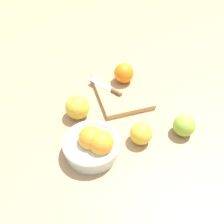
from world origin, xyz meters
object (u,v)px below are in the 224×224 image
apple_back_center (77,107)px  orange_on_board (124,73)px  bowl (93,144)px  cutting_board (121,91)px  apple_front_left (184,126)px  knife (110,89)px  apple_mid_left (140,134)px

apple_back_center → orange_on_board: bearing=-50.9°
bowl → cutting_board: bowl is taller
cutting_board → apple_front_left: bearing=-141.8°
knife → apple_back_center: size_ratio=1.54×
bowl → apple_back_center: bowl is taller
orange_on_board → knife: orange_on_board is taller
cutting_board → apple_back_center: (-0.10, 0.16, 0.03)m
knife → apple_mid_left: (-0.23, -0.07, 0.01)m
apple_mid_left → bowl: bearing=100.4°
orange_on_board → knife: size_ratio=0.60×
cutting_board → apple_mid_left: (-0.23, -0.03, 0.02)m
apple_back_center → bowl: bearing=-164.8°
bowl → apple_front_left: bowl is taller
bowl → cutting_board: 0.29m
knife → orange_on_board: bearing=-52.7°
orange_on_board → apple_back_center: bearing=129.1°
orange_on_board → apple_back_center: orange_on_board is taller
bowl → knife: (0.26, -0.08, -0.01)m
cutting_board → apple_front_left: size_ratio=3.43×
apple_mid_left → knife: bearing=16.8°
cutting_board → apple_back_center: bearing=121.7°
apple_front_left → apple_back_center: bearing=71.0°
bowl → orange_on_board: bearing=-24.1°
orange_on_board → apple_back_center: 0.23m
cutting_board → apple_mid_left: bearing=-173.6°
cutting_board → knife: (-0.00, 0.04, 0.02)m
bowl → cutting_board: size_ratio=0.71×
knife → apple_front_left: bearing=-135.2°
apple_front_left → apple_mid_left: bearing=96.4°
bowl → orange_on_board: bowl is taller
cutting_board → orange_on_board: bearing=-19.0°
apple_front_left → bowl: bearing=98.4°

